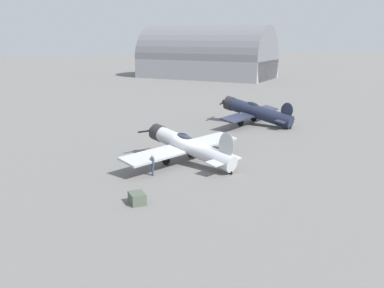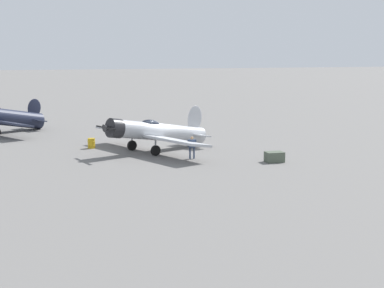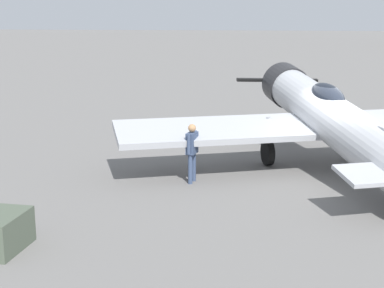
{
  "view_description": "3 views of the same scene",
  "coord_description": "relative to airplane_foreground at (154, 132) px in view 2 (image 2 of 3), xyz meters",
  "views": [
    {
      "loc": [
        33.32,
        -14.59,
        10.8
      ],
      "look_at": [
        -0.0,
        0.0,
        1.8
      ],
      "focal_mm": 41.64,
      "sensor_mm": 36.0,
      "label": 1
    },
    {
      "loc": [
        -10.46,
        -45.52,
        7.96
      ],
      "look_at": [
        1.51,
        -4.04,
        1.1
      ],
      "focal_mm": 55.77,
      "sensor_mm": 36.0,
      "label": 2
    },
    {
      "loc": [
        16.3,
        -1.19,
        4.49
      ],
      "look_at": [
        1.51,
        -4.04,
        1.1
      ],
      "focal_mm": 52.39,
      "sensor_mm": 36.0,
      "label": 3
    }
  ],
  "objects": [
    {
      "name": "ground_plane",
      "position": [
        0.46,
        0.2,
        -1.55
      ],
      "size": [
        400.0,
        400.0,
        0.0
      ],
      "primitive_type": "plane",
      "color": "slate"
    },
    {
      "name": "ground_crew_mechanic",
      "position": [
        1.97,
        -3.83,
        -0.54
      ],
      "size": [
        0.64,
        0.29,
        1.66
      ],
      "rotation": [
        0.0,
        0.0,
        1.42
      ],
      "color": "#384766",
      "rests_on": "ground_plane"
    },
    {
      "name": "fuel_drum",
      "position": [
        -4.59,
        3.01,
        -1.14
      ],
      "size": [
        0.63,
        0.63,
        0.81
      ],
      "color": "gold",
      "rests_on": "ground_plane"
    },
    {
      "name": "equipment_crate",
      "position": [
        7.28,
        -6.7,
        -1.18
      ],
      "size": [
        1.27,
        0.95,
        0.74
      ],
      "rotation": [
        0.0,
        0.0,
        1.56
      ],
      "color": "#4C5647",
      "rests_on": "ground_plane"
    },
    {
      "name": "airplane_foreground",
      "position": [
        0.0,
        0.0,
        0.0
      ],
      "size": [
        9.39,
        12.4,
        3.49
      ],
      "rotation": [
        0.0,
        0.0,
        3.56
      ],
      "color": "#B7BABF",
      "rests_on": "ground_plane"
    }
  ]
}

